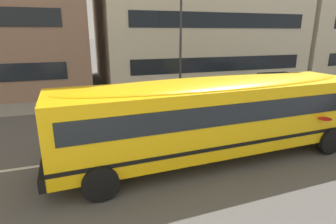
# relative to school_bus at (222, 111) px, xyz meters

# --- Properties ---
(ground_plane) EXTENTS (400.00, 400.00, 0.00)m
(ground_plane) POSITION_rel_school_bus_xyz_m (1.98, 1.22, -1.67)
(ground_plane) COLOR #54514F
(sidewalk_far) EXTENTS (120.00, 3.00, 0.01)m
(sidewalk_far) POSITION_rel_school_bus_xyz_m (1.98, 9.28, -1.66)
(sidewalk_far) COLOR gray
(sidewalk_far) RESTS_ON ground_plane
(lane_centreline) EXTENTS (110.00, 0.16, 0.01)m
(lane_centreline) POSITION_rel_school_bus_xyz_m (1.98, 1.22, -1.66)
(lane_centreline) COLOR silver
(lane_centreline) RESTS_ON ground_plane
(school_bus) EXTENTS (12.61, 3.03, 2.80)m
(school_bus) POSITION_rel_school_bus_xyz_m (0.00, 0.00, 0.00)
(school_bus) COLOR yellow
(school_bus) RESTS_ON ground_plane
(parked_car_teal_by_hydrant) EXTENTS (3.97, 2.01, 1.64)m
(parked_car_teal_by_hydrant) POSITION_rel_school_bus_xyz_m (8.19, 6.79, -0.82)
(parked_car_teal_by_hydrant) COLOR #195B66
(parked_car_teal_by_hydrant) RESTS_ON ground_plane
(street_lamp) EXTENTS (0.44, 0.44, 6.80)m
(street_lamp) POSITION_rel_school_bus_xyz_m (1.81, 8.58, 2.65)
(street_lamp) COLOR #38383D
(street_lamp) RESTS_ON ground_plane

